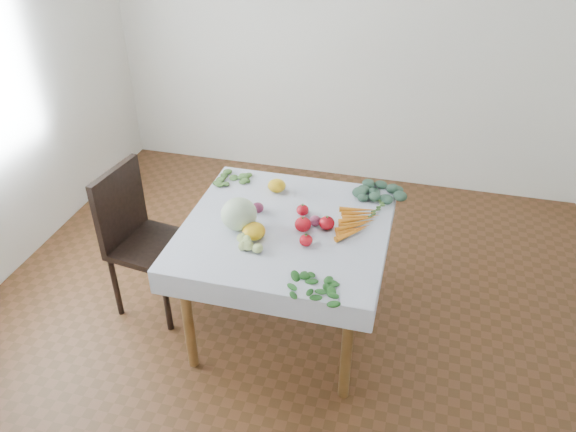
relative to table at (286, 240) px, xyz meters
name	(u,v)px	position (x,y,z in m)	size (l,w,h in m)	color
ground	(286,324)	(0.00, 0.00, -0.65)	(4.00, 4.00, 0.00)	brown
back_wall	(350,24)	(0.00, 2.00, 0.70)	(4.00, 0.04, 2.70)	white
table	(286,240)	(0.00, 0.00, 0.00)	(1.00, 1.00, 0.75)	brown
tablecloth	(286,226)	(0.00, 0.00, 0.10)	(1.12, 1.12, 0.01)	silver
chair	(138,231)	(-0.94, 0.01, -0.11)	(0.48, 0.48, 0.95)	black
cabbage	(239,214)	(-0.24, -0.08, 0.19)	(0.20, 0.20, 0.18)	beige
tomato_a	(303,210)	(0.06, 0.13, 0.13)	(0.07, 0.07, 0.06)	#B30B17
tomato_b	(327,223)	(0.23, 0.03, 0.14)	(0.09, 0.09, 0.07)	#B30B17
tomato_c	(306,240)	(0.15, -0.15, 0.13)	(0.07, 0.07, 0.06)	#B30B17
tomato_d	(303,224)	(0.10, -0.02, 0.14)	(0.09, 0.09, 0.08)	#B30B17
heirloom_back	(277,186)	(-0.15, 0.35, 0.14)	(0.11, 0.11, 0.08)	yellow
heirloom_front	(254,231)	(-0.14, -0.16, 0.15)	(0.13, 0.13, 0.09)	yellow
onion_a	(258,208)	(-0.19, 0.09, 0.13)	(0.07, 0.07, 0.06)	#5A193E
onion_b	(315,221)	(0.16, 0.05, 0.13)	(0.07, 0.07, 0.06)	#5A193E
tomatillo_cluster	(248,242)	(-0.14, -0.23, 0.12)	(0.14, 0.11, 0.05)	#BED97D
carrot_bunch	(358,221)	(0.38, 0.12, 0.12)	(0.22, 0.37, 0.03)	orange
kale_bunch	(376,189)	(0.44, 0.48, 0.12)	(0.30, 0.29, 0.04)	#375A46
basil_bunch	(316,286)	(0.27, -0.47, 0.11)	(0.29, 0.20, 0.01)	#1A551A
dill_bunch	(231,180)	(-0.46, 0.39, 0.11)	(0.23, 0.18, 0.02)	#517335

